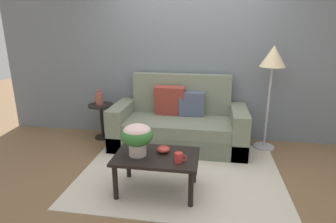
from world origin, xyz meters
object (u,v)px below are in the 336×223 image
object	(u,v)px
couch	(179,125)
floor_lamp	(273,64)
coffee_table	(157,161)
snack_bowl	(163,149)
table_vase	(99,98)
side_table	(101,115)
coffee_mug	(179,157)
potted_plant	(137,136)

from	to	relation	value
couch	floor_lamp	world-z (taller)	floor_lamp
coffee_table	floor_lamp	xyz separation A→B (m)	(1.38, 1.41, 0.90)
snack_bowl	table_vase	xyz separation A→B (m)	(-1.27, 1.31, 0.20)
side_table	coffee_mug	xyz separation A→B (m)	(1.46, -1.52, 0.09)
coffee_table	coffee_mug	world-z (taller)	coffee_mug
side_table	snack_bowl	bearing A→B (deg)	-46.24
coffee_table	floor_lamp	bearing A→B (deg)	45.54
floor_lamp	table_vase	xyz separation A→B (m)	(-2.59, -0.01, -0.59)
coffee_mug	snack_bowl	world-z (taller)	coffee_mug
potted_plant	coffee_mug	size ratio (longest dim) A/B	2.66
floor_lamp	coffee_mug	xyz separation A→B (m)	(-1.12, -1.52, -0.78)
coffee_table	snack_bowl	xyz separation A→B (m)	(0.06, 0.08, 0.10)
coffee_table	table_vase	bearing A→B (deg)	130.97
coffee_mug	floor_lamp	bearing A→B (deg)	53.65
potted_plant	snack_bowl	world-z (taller)	potted_plant
potted_plant	snack_bowl	size ratio (longest dim) A/B	2.36
coffee_table	snack_bowl	bearing A→B (deg)	53.65
coffee_mug	table_vase	xyz separation A→B (m)	(-1.47, 1.51, 0.19)
potted_plant	coffee_mug	xyz separation A→B (m)	(0.46, -0.10, -0.17)
floor_lamp	snack_bowl	distance (m)	2.03
floor_lamp	table_vase	distance (m)	2.66
floor_lamp	potted_plant	distance (m)	2.22
couch	coffee_table	size ratio (longest dim) A/B	2.20
potted_plant	snack_bowl	bearing A→B (deg)	21.45
couch	table_vase	distance (m)	1.35
coffee_table	floor_lamp	distance (m)	2.17
coffee_table	table_vase	size ratio (longest dim) A/B	3.64
couch	coffee_table	xyz separation A→B (m)	(-0.08, -1.30, 0.04)
snack_bowl	table_vase	distance (m)	1.84
coffee_table	snack_bowl	size ratio (longest dim) A/B	6.24
couch	coffee_mug	world-z (taller)	couch
potted_plant	snack_bowl	xyz separation A→B (m)	(0.26, 0.10, -0.18)
coffee_mug	snack_bowl	bearing A→B (deg)	134.82
potted_plant	coffee_mug	distance (m)	0.50
coffee_mug	snack_bowl	size ratio (longest dim) A/B	0.89
snack_bowl	coffee_table	bearing A→B (deg)	-126.35
side_table	coffee_mug	distance (m)	2.11
coffee_table	floor_lamp	world-z (taller)	floor_lamp
coffee_mug	potted_plant	bearing A→B (deg)	168.23
potted_plant	table_vase	distance (m)	1.74
coffee_table	coffee_mug	distance (m)	0.31
side_table	table_vase	bearing A→B (deg)	-170.03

